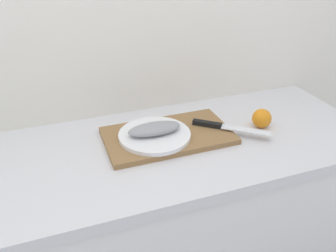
{
  "coord_description": "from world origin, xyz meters",
  "views": [
    {
      "loc": [
        -0.14,
        -0.99,
        1.56
      ],
      "look_at": [
        0.24,
        0.04,
        0.95
      ],
      "focal_mm": 37.45,
      "sensor_mm": 36.0,
      "label": 1
    }
  ],
  "objects_px": {
    "white_plate": "(155,135)",
    "fish_fillet": "(154,129)",
    "cutting_board": "(168,136)",
    "chef_knife": "(221,126)"
  },
  "relations": [
    {
      "from": "white_plate",
      "to": "fish_fillet",
      "type": "relative_size",
      "value": 1.33
    },
    {
      "from": "cutting_board",
      "to": "chef_knife",
      "type": "distance_m",
      "value": 0.2
    },
    {
      "from": "cutting_board",
      "to": "chef_knife",
      "type": "relative_size",
      "value": 1.89
    },
    {
      "from": "cutting_board",
      "to": "chef_knife",
      "type": "height_order",
      "value": "chef_knife"
    },
    {
      "from": "cutting_board",
      "to": "chef_knife",
      "type": "xyz_separation_m",
      "value": [
        0.2,
        -0.03,
        0.02
      ]
    },
    {
      "from": "cutting_board",
      "to": "white_plate",
      "type": "distance_m",
      "value": 0.06
    },
    {
      "from": "cutting_board",
      "to": "white_plate",
      "type": "xyz_separation_m",
      "value": [
        -0.05,
        -0.01,
        0.02
      ]
    },
    {
      "from": "white_plate",
      "to": "cutting_board",
      "type": "bearing_deg",
      "value": 7.79
    },
    {
      "from": "white_plate",
      "to": "fish_fillet",
      "type": "bearing_deg",
      "value": 0.0
    },
    {
      "from": "fish_fillet",
      "to": "cutting_board",
      "type": "bearing_deg",
      "value": 7.79
    }
  ]
}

